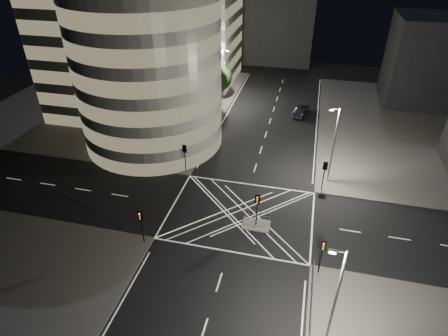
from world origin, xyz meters
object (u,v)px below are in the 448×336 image
(central_island, at_px, (256,225))
(street_lamp_left_far, at_px, (223,75))
(traffic_signal_island, at_px, (257,204))
(street_lamp_left_near, at_px, (191,117))
(traffic_signal_nl, at_px, (141,221))
(street_lamp_right_far, at_px, (333,143))
(traffic_signal_fr, at_px, (325,171))
(street_lamp_right_near, at_px, (335,298))
(traffic_signal_fl, at_px, (185,153))
(sedan, at_px, (301,111))
(traffic_signal_nr, at_px, (322,251))

(central_island, relative_size, street_lamp_left_far, 0.30)
(traffic_signal_island, height_order, street_lamp_left_near, street_lamp_left_near)
(traffic_signal_island, distance_m, street_lamp_left_far, 33.61)
(traffic_signal_nl, relative_size, street_lamp_right_far, 0.40)
(central_island, bearing_deg, traffic_signal_fr, 50.67)
(street_lamp_right_far, xyz_separation_m, street_lamp_right_near, (0.00, -23.00, 0.00))
(street_lamp_right_near, bearing_deg, street_lamp_left_near, 125.97)
(street_lamp_left_near, bearing_deg, street_lamp_right_far, -9.03)
(traffic_signal_fr, xyz_separation_m, street_lamp_right_far, (0.64, 2.20, 2.63))
(traffic_signal_fl, xyz_separation_m, sedan, (13.62, 21.79, -2.07))
(traffic_signal_fl, relative_size, street_lamp_right_near, 0.40)
(central_island, relative_size, traffic_signal_island, 0.75)
(traffic_signal_nl, bearing_deg, traffic_signal_fr, 37.69)
(central_island, xyz_separation_m, sedan, (2.82, 30.09, 0.77))
(traffic_signal_nl, bearing_deg, street_lamp_left_far, 90.99)
(sedan, bearing_deg, traffic_signal_nr, 108.05)
(street_lamp_left_near, relative_size, street_lamp_right_far, 1.00)
(street_lamp_right_far, relative_size, sedan, 1.94)
(street_lamp_left_near, xyz_separation_m, street_lamp_right_far, (18.87, -3.00, 0.00))
(traffic_signal_nr, relative_size, street_lamp_right_near, 0.40)
(traffic_signal_nl, distance_m, traffic_signal_nr, 17.60)
(traffic_signal_fr, bearing_deg, traffic_signal_nl, -142.31)
(street_lamp_left_far, distance_m, sedan, 15.07)
(traffic_signal_nl, height_order, street_lamp_right_near, street_lamp_right_near)
(central_island, xyz_separation_m, traffic_signal_fl, (-10.80, 8.30, 2.84))
(traffic_signal_nr, height_order, street_lamp_left_near, street_lamp_left_near)
(central_island, height_order, traffic_signal_nr, traffic_signal_nr)
(traffic_signal_fl, relative_size, street_lamp_left_near, 0.40)
(traffic_signal_nl, bearing_deg, street_lamp_right_near, -21.55)
(traffic_signal_fr, xyz_separation_m, traffic_signal_island, (-6.80, -8.30, 0.00))
(traffic_signal_fr, distance_m, street_lamp_left_near, 19.14)
(traffic_signal_nr, height_order, street_lamp_right_far, street_lamp_right_far)
(traffic_signal_fr, relative_size, traffic_signal_island, 1.00)
(traffic_signal_fr, distance_m, sedan, 22.24)
(traffic_signal_island, relative_size, street_lamp_left_far, 0.40)
(central_island, xyz_separation_m, street_lamp_right_far, (7.44, 10.50, 5.47))
(traffic_signal_nl, relative_size, traffic_signal_fr, 1.00)
(traffic_signal_fl, xyz_separation_m, traffic_signal_island, (10.80, -8.30, 0.00))
(traffic_signal_nr, xyz_separation_m, sedan, (-3.98, 35.39, -2.07))
(central_island, bearing_deg, street_lamp_right_near, -59.25)
(traffic_signal_nr, xyz_separation_m, street_lamp_right_far, (0.64, 15.80, 2.63))
(traffic_signal_fl, bearing_deg, traffic_signal_nr, -37.69)
(street_lamp_left_far, bearing_deg, sedan, -5.66)
(traffic_signal_fl, distance_m, street_lamp_left_near, 5.86)
(traffic_signal_island, xyz_separation_m, street_lamp_left_far, (-11.44, 31.50, 2.63))
(street_lamp_right_near, height_order, sedan, street_lamp_right_near)
(traffic_signal_nr, distance_m, street_lamp_left_near, 26.32)
(traffic_signal_nr, relative_size, sedan, 0.78)
(traffic_signal_fr, relative_size, street_lamp_right_far, 0.40)
(traffic_signal_nl, distance_m, street_lamp_right_near, 19.78)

